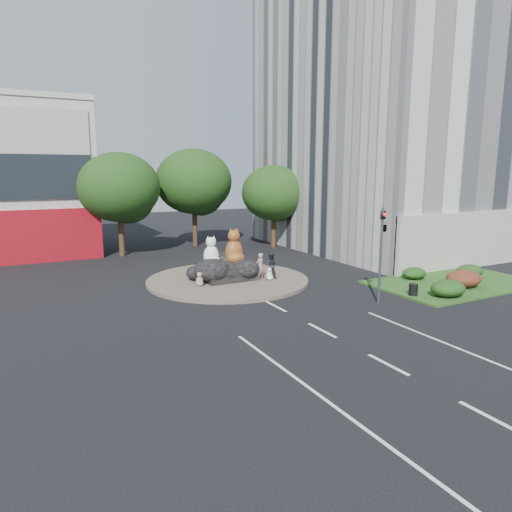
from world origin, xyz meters
The scene contains 21 objects.
ground centered at (0.00, 0.00, 0.00)m, with size 120.00×120.00×0.00m, color black.
roundabout_island centered at (0.00, 10.00, 0.10)m, with size 10.00×10.00×0.20m, color brown.
rock_plinth centered at (0.00, 10.00, 0.65)m, with size 3.20×2.60×0.90m, color black, non-canonical shape.
office_tower centered at (20.00, 16.00, 17.50)m, with size 20.00×20.00×35.00m, color silver.
grass_verge centered at (12.00, 3.00, 0.06)m, with size 10.00×6.00×0.12m, color #20521B.
tree_left centered at (-3.93, 22.06, 5.25)m, with size 6.46×6.46×8.27m.
tree_mid centered at (3.07, 24.06, 5.56)m, with size 6.84×6.84×8.76m.
tree_right centered at (9.07, 20.06, 4.63)m, with size 5.70×5.70×7.30m.
hedge_near_green centered at (9.00, 1.00, 0.57)m, with size 2.00×1.60×0.90m, color #173D13.
hedge_red centered at (11.50, 2.00, 0.61)m, with size 2.20×1.76×0.99m, color #431213.
hedge_mid_green centered at (14.00, 3.50, 0.53)m, with size 1.80×1.44×0.81m, color #173D13.
hedge_back_green centered at (10.50, 4.80, 0.48)m, with size 1.60×1.28×0.72m, color #173D13.
traffic_light centered at (5.10, 2.00, 3.62)m, with size 0.44×1.24×5.00m.
street_lamp centered at (12.82, 8.00, 4.55)m, with size 2.34×0.22×8.06m.
cat_white centered at (-1.00, 10.20, 2.02)m, with size 1.10×0.96×1.84m, color white, non-canonical shape.
cat_tabby centered at (0.47, 10.05, 2.22)m, with size 1.34×1.16×2.24m, color #BE7B27, non-canonical shape.
kitten_calico centered at (-2.21, 9.07, 0.62)m, with size 0.51×0.44×0.84m, color beige, non-canonical shape.
kitten_white centered at (2.14, 8.50, 0.60)m, with size 0.48×0.41×0.80m, color white, non-canonical shape.
pedestrian_pink centered at (1.64, 8.80, 1.03)m, with size 0.60×0.40×1.66m, color #C47F95.
pedestrian_dark centered at (2.43, 8.84, 1.01)m, with size 0.79×0.61×1.62m, color #212129.
litter_bin centered at (7.50, 2.02, 0.44)m, with size 0.48×0.48×0.64m, color black.
Camera 1 is at (-11.25, -15.33, 6.81)m, focal length 32.00 mm.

